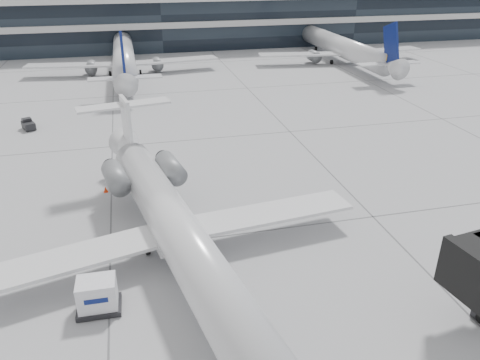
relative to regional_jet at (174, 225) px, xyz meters
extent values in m
plane|color=gray|center=(5.63, 1.93, -2.61)|extent=(220.00, 220.00, 0.00)
cube|color=black|center=(5.63, 83.93, 2.39)|extent=(170.00, 22.00, 10.00)
cylinder|color=silver|center=(0.18, -0.94, -0.08)|extent=(7.83, 26.45, 2.97)
cone|color=silver|center=(-2.61, 13.74, 0.25)|extent=(3.42, 3.98, 2.82)
cube|color=silver|center=(-7.04, -1.19, -0.85)|extent=(12.41, 5.84, 0.24)
cube|color=silver|center=(6.99, 1.47, -0.85)|extent=(12.33, 4.25, 0.24)
cylinder|color=slate|center=(-3.66, 7.50, 0.36)|extent=(2.31, 3.98, 1.65)
cylinder|color=slate|center=(0.66, 8.32, 0.36)|extent=(2.31, 3.98, 1.65)
cube|color=silver|center=(-2.48, 13.09, 2.56)|extent=(0.83, 2.86, 4.94)
cube|color=silver|center=(-2.56, 13.52, 4.31)|extent=(8.10, 3.20, 0.18)
cylinder|color=black|center=(-1.85, 0.91, -2.26)|extent=(0.39, 0.74, 0.70)
cylinder|color=black|center=(1.39, 1.52, -2.26)|extent=(0.39, 0.74, 0.70)
cube|color=black|center=(-4.90, -4.08, -2.41)|extent=(2.52, 1.89, 0.30)
cube|color=white|center=(-4.90, -4.08, -1.40)|extent=(2.20, 1.67, 1.73)
cone|color=red|center=(-4.83, 11.19, -2.34)|extent=(0.34, 0.34, 0.53)
cube|color=red|center=(-4.83, 11.19, -2.59)|extent=(0.45, 0.45, 0.03)
cube|color=black|center=(-13.88, 29.80, -2.12)|extent=(1.86, 2.27, 0.80)
cube|color=black|center=(-14.06, 30.20, -1.58)|extent=(1.22, 1.13, 0.45)
cylinder|color=black|center=(-14.62, 30.25, -2.41)|extent=(0.31, 0.42, 0.39)
cylinder|color=black|center=(-13.72, 30.65, -2.41)|extent=(0.31, 0.42, 0.39)
cylinder|color=black|center=(-14.04, 28.95, -2.41)|extent=(0.31, 0.42, 0.39)
cylinder|color=black|center=(-13.14, 29.35, -2.41)|extent=(0.31, 0.42, 0.39)
camera|label=1|loc=(-1.90, -26.47, 15.99)|focal=35.00mm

